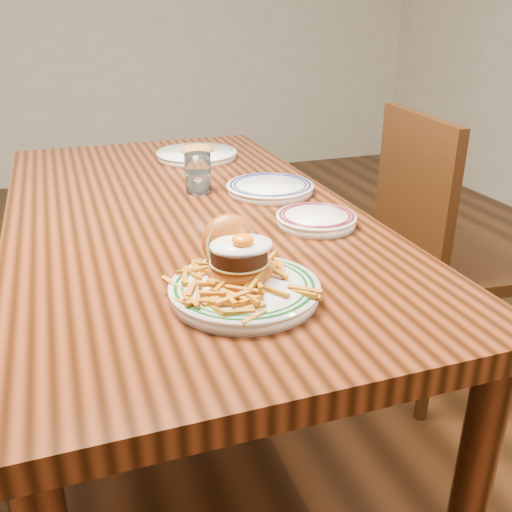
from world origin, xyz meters
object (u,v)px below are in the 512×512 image
object	(u,v)px
main_plate	(242,276)
side_plate	(316,219)
chair_right	(442,249)
table	(184,241)

from	to	relation	value
main_plate	side_plate	xyz separation A→B (m)	(0.27, 0.27, -0.02)
main_plate	side_plate	bearing A→B (deg)	46.50
side_plate	chair_right	bearing A→B (deg)	36.73
table	main_plate	xyz separation A→B (m)	(0.00, -0.49, 0.12)
main_plate	chair_right	bearing A→B (deg)	33.44
table	side_plate	xyz separation A→B (m)	(0.27, -0.22, 0.10)
table	main_plate	bearing A→B (deg)	-90.00
chair_right	table	bearing A→B (deg)	8.62
chair_right	side_plate	world-z (taller)	chair_right
table	side_plate	bearing A→B (deg)	-39.02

